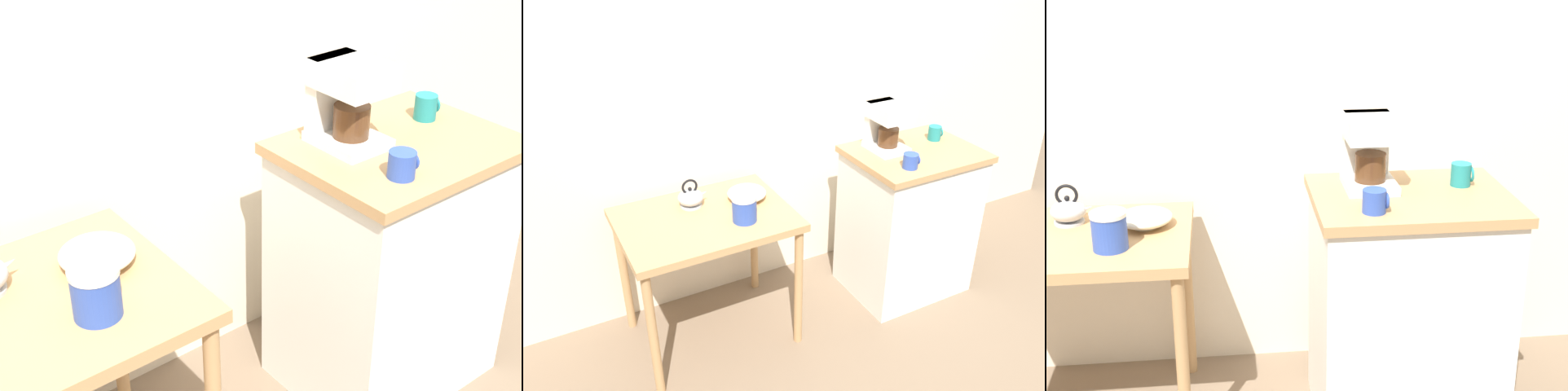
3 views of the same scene
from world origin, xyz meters
The scene contains 9 objects.
back_wall centered at (0.10, 0.49, 1.40)m, with size 4.40×0.10×2.80m, color beige.
wooden_table centered at (-0.64, 0.07, 0.65)m, with size 0.84×0.62×0.75m.
kitchen_counter centered at (0.56, -0.05, 0.45)m, with size 0.69×0.54×0.90m.
bowl_stoneware centered at (-0.38, 0.14, 0.78)m, with size 0.20×0.20×0.06m.
teakettle centered at (-0.66, 0.20, 0.80)m, with size 0.16×0.13×0.15m.
canister_enamel centered at (-0.48, -0.05, 0.81)m, with size 0.12×0.12×0.13m.
coffee_maker centered at (0.42, 0.06, 1.04)m, with size 0.18×0.22×0.26m.
mug_blue centered at (0.39, -0.20, 0.94)m, with size 0.09×0.08×0.08m.
mug_dark_teal centered at (0.75, 0.03, 0.94)m, with size 0.08×0.07×0.08m.
Camera 3 is at (-0.09, -2.46, 1.78)m, focal length 52.01 mm.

